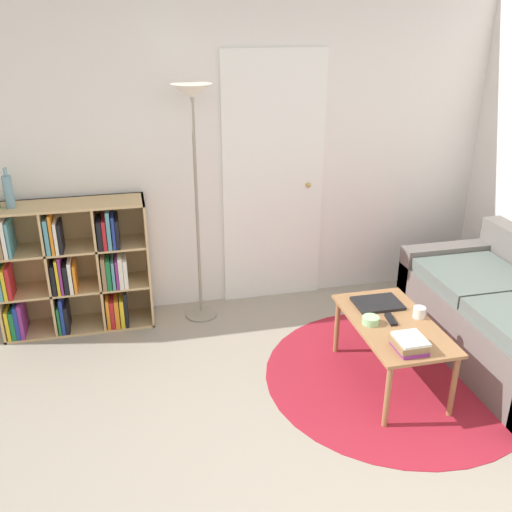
% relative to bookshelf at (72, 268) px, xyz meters
% --- Properties ---
extents(ground_plane, '(14.00, 14.00, 0.00)m').
position_rel_bookshelf_xyz_m(ground_plane, '(1.32, -2.16, -0.50)').
color(ground_plane, gray).
extents(wall_back, '(7.30, 0.11, 2.60)m').
position_rel_bookshelf_xyz_m(wall_back, '(1.34, 0.21, 0.78)').
color(wall_back, silver).
rests_on(wall_back, ground_plane).
extents(rug, '(1.80, 1.80, 0.01)m').
position_rel_bookshelf_xyz_m(rug, '(2.17, -1.22, -0.50)').
color(rug, maroon).
rests_on(rug, ground_plane).
extents(bookshelf, '(1.13, 0.34, 1.03)m').
position_rel_bookshelf_xyz_m(bookshelf, '(0.00, 0.00, 0.00)').
color(bookshelf, tan).
rests_on(bookshelf, ground_plane).
extents(floor_lamp, '(0.30, 0.30, 1.86)m').
position_rel_bookshelf_xyz_m(floor_lamp, '(0.98, -0.06, 1.06)').
color(floor_lamp, gray).
rests_on(floor_lamp, ground_plane).
extents(coffee_table, '(0.52, 0.93, 0.46)m').
position_rel_bookshelf_xyz_m(coffee_table, '(2.09, -1.25, -0.10)').
color(coffee_table, '#996B42').
rests_on(coffee_table, ground_plane).
extents(laptop, '(0.32, 0.24, 0.02)m').
position_rel_bookshelf_xyz_m(laptop, '(2.09, -1.00, -0.04)').
color(laptop, black).
rests_on(laptop, coffee_table).
extents(bowl, '(0.11, 0.11, 0.05)m').
position_rel_bookshelf_xyz_m(bowl, '(1.93, -1.24, -0.02)').
color(bowl, '#9ED193').
rests_on(bowl, coffee_table).
extents(book_stack_on_table, '(0.18, 0.20, 0.08)m').
position_rel_bookshelf_xyz_m(book_stack_on_table, '(2.03, -1.58, -0.00)').
color(book_stack_on_table, '#7F287A').
rests_on(book_stack_on_table, coffee_table).
extents(cup, '(0.08, 0.08, 0.07)m').
position_rel_bookshelf_xyz_m(cup, '(2.28, -1.23, -0.01)').
color(cup, white).
rests_on(cup, coffee_table).
extents(remote, '(0.06, 0.15, 0.02)m').
position_rel_bookshelf_xyz_m(remote, '(2.08, -1.23, -0.04)').
color(remote, black).
rests_on(remote, coffee_table).
extents(bottle_middle, '(0.07, 0.07, 0.29)m').
position_rel_bookshelf_xyz_m(bottle_middle, '(-0.35, -0.01, 0.65)').
color(bottle_middle, '#6B93A3').
rests_on(bottle_middle, bookshelf).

